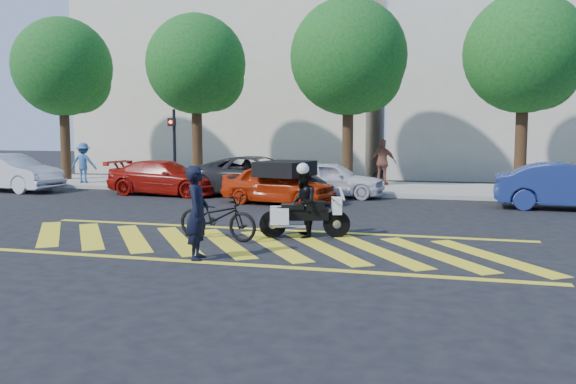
% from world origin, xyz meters
% --- Properties ---
extents(ground, '(90.00, 90.00, 0.00)m').
position_xyz_m(ground, '(0.00, 0.00, 0.00)').
color(ground, black).
rests_on(ground, ground).
extents(sidewalk, '(60.00, 5.00, 0.15)m').
position_xyz_m(sidewalk, '(0.00, 12.00, 0.07)').
color(sidewalk, '#9E998E').
rests_on(sidewalk, ground).
extents(crosswalk, '(12.33, 4.00, 0.01)m').
position_xyz_m(crosswalk, '(-0.04, 0.00, 0.00)').
color(crosswalk, yellow).
rests_on(crosswalk, ground).
extents(building_left, '(16.00, 8.00, 10.00)m').
position_xyz_m(building_left, '(-8.00, 21.00, 5.00)').
color(building_left, beige).
rests_on(building_left, ground).
extents(building_right, '(16.00, 8.00, 11.00)m').
position_xyz_m(building_right, '(9.00, 21.00, 5.50)').
color(building_right, beige).
rests_on(building_right, ground).
extents(tree_far_left, '(4.40, 4.40, 7.41)m').
position_xyz_m(tree_far_left, '(-12.87, 12.06, 5.05)').
color(tree_far_left, black).
rests_on(tree_far_left, ground).
extents(tree_left, '(4.20, 4.20, 7.26)m').
position_xyz_m(tree_left, '(-6.37, 12.06, 4.99)').
color(tree_left, black).
rests_on(tree_left, ground).
extents(tree_center, '(4.60, 4.60, 7.56)m').
position_xyz_m(tree_center, '(0.13, 12.06, 5.10)').
color(tree_center, black).
rests_on(tree_center, ground).
extents(tree_right, '(4.40, 4.40, 7.41)m').
position_xyz_m(tree_right, '(6.63, 12.06, 5.05)').
color(tree_right, black).
rests_on(tree_right, ground).
extents(signal_pole, '(0.28, 0.43, 3.20)m').
position_xyz_m(signal_pole, '(-6.50, 9.74, 1.92)').
color(signal_pole, black).
rests_on(signal_pole, ground).
extents(officer_bike, '(0.57, 0.73, 1.78)m').
position_xyz_m(officer_bike, '(-0.48, -1.69, 0.89)').
color(officer_bike, black).
rests_on(officer_bike, ground).
extents(bicycle, '(2.05, 1.02, 1.03)m').
position_xyz_m(bicycle, '(-0.89, 0.32, 0.51)').
color(bicycle, black).
rests_on(bicycle, ground).
extents(police_motorcycle, '(2.01, 0.95, 0.91)m').
position_xyz_m(police_motorcycle, '(0.88, 1.09, 0.49)').
color(police_motorcycle, black).
rests_on(police_motorcycle, ground).
extents(officer_moto, '(0.78, 0.90, 1.56)m').
position_xyz_m(officer_moto, '(0.86, 1.10, 0.78)').
color(officer_moto, black).
rests_on(officer_moto, ground).
extents(red_convertible, '(4.01, 2.31, 1.28)m').
position_xyz_m(red_convertible, '(-1.38, 6.80, 0.64)').
color(red_convertible, '#BC2808').
rests_on(red_convertible, ground).
extents(parked_far_left, '(4.58, 2.12, 1.45)m').
position_xyz_m(parked_far_left, '(-12.69, 7.92, 0.73)').
color(parked_far_left, '#B8BBC0').
rests_on(parked_far_left, ground).
extents(parked_left, '(4.50, 2.11, 1.27)m').
position_xyz_m(parked_left, '(-6.20, 8.33, 0.64)').
color(parked_left, '#961009').
rests_on(parked_left, ground).
extents(parked_mid_left, '(5.38, 2.78, 1.45)m').
position_xyz_m(parked_mid_left, '(-2.69, 8.92, 0.73)').
color(parked_mid_left, black).
rests_on(parked_mid_left, ground).
extents(parked_mid_right, '(3.83, 1.61, 1.30)m').
position_xyz_m(parked_mid_right, '(-0.10, 9.20, 0.65)').
color(parked_mid_right, silver).
rests_on(parked_mid_right, ground).
extents(parked_right, '(4.35, 1.65, 1.42)m').
position_xyz_m(parked_right, '(7.50, 7.80, 0.71)').
color(parked_right, navy).
rests_on(parked_right, ground).
extents(pedestrian_left, '(1.19, 0.82, 1.69)m').
position_xyz_m(pedestrian_left, '(-11.09, 10.51, 1.00)').
color(pedestrian_left, '#365F94').
rests_on(pedestrian_left, sidewalk).
extents(pedestrian_right, '(1.17, 0.70, 1.87)m').
position_xyz_m(pedestrian_right, '(1.33, 12.77, 1.09)').
color(pedestrian_right, '#915542').
rests_on(pedestrian_right, sidewalk).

